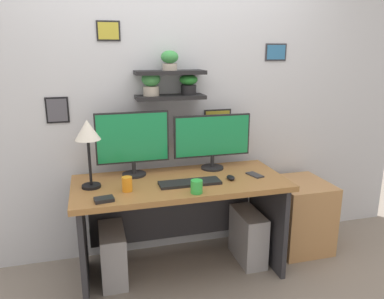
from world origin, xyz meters
TOP-DOWN VIEW (x-y plane):
  - ground_plane at (0.00, 0.00)m, footprint 8.00×8.00m
  - back_wall_assembly at (0.00, 0.44)m, footprint 4.40×0.24m
  - desk at (0.00, 0.05)m, footprint 1.55×0.68m
  - monitor_left at (-0.31, 0.22)m, footprint 0.54×0.18m
  - monitor_right at (0.31, 0.22)m, footprint 0.62×0.18m
  - keyboard at (0.05, -0.09)m, footprint 0.44×0.14m
  - computer_mouse at (0.36, -0.08)m, footprint 0.06×0.09m
  - desk_lamp at (-0.63, 0.03)m, footprint 0.17×0.17m
  - cell_phone at (0.57, -0.04)m, footprint 0.10×0.15m
  - coffee_mug at (0.04, -0.27)m, footprint 0.08×0.08m
  - pen_cup at (-0.40, -0.11)m, footprint 0.07×0.07m
  - scissors_tray at (-0.56, -0.25)m, footprint 0.13×0.10m
  - drawer_cabinet at (1.08, 0.11)m, footprint 0.44×0.50m
  - computer_tower_left at (-0.51, 0.04)m, footprint 0.18×0.40m
  - computer_tower_right at (0.56, 0.02)m, footprint 0.18×0.40m

SIDE VIEW (x-z plane):
  - ground_plane at x=0.00m, z-range 0.00..0.00m
  - computer_tower_left at x=-0.51m, z-range 0.00..0.40m
  - computer_tower_right at x=0.56m, z-range 0.00..0.42m
  - drawer_cabinet at x=1.08m, z-range 0.00..0.59m
  - desk at x=0.00m, z-range 0.16..0.91m
  - cell_phone at x=0.57m, z-range 0.75..0.76m
  - keyboard at x=0.05m, z-range 0.75..0.77m
  - scissors_tray at x=-0.56m, z-range 0.75..0.77m
  - computer_mouse at x=0.36m, z-range 0.75..0.78m
  - coffee_mug at x=0.04m, z-range 0.75..0.84m
  - pen_cup at x=-0.40m, z-range 0.75..0.85m
  - monitor_right at x=0.31m, z-range 0.78..1.21m
  - monitor_left at x=-0.31m, z-range 0.77..1.26m
  - desk_lamp at x=-0.63m, z-range 0.88..1.36m
  - back_wall_assembly at x=0.00m, z-range 0.00..2.70m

